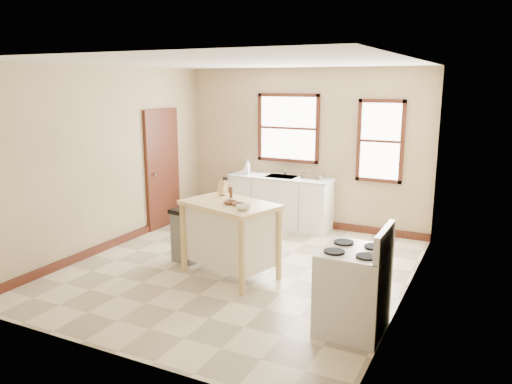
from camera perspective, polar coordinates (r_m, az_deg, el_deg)
floor at (r=7.07m, az=-2.12°, el=-8.75°), size 5.00×5.00×0.00m
ceiling at (r=6.59m, az=-2.33°, el=14.58°), size 5.00×5.00×0.00m
wall_back at (r=8.94m, az=5.49°, el=4.98°), size 4.50×0.04×2.80m
wall_left at (r=8.00m, az=-16.55°, el=3.64°), size 0.04×5.00×2.80m
wall_right at (r=5.96m, az=17.13°, el=0.73°), size 0.04×5.00×2.80m
window_main at (r=8.99m, az=3.70°, el=7.30°), size 1.17×0.06×1.22m
window_side at (r=8.51m, az=14.03°, el=5.65°), size 0.77×0.06×1.37m
door_left at (r=9.01m, az=-10.63°, el=2.63°), size 0.06×0.90×2.10m
baseboard_back at (r=9.18m, az=5.25°, el=-3.36°), size 4.50×0.04×0.12m
baseboard_left at (r=8.28m, az=-15.82°, el=-5.56°), size 0.04×5.00×0.12m
sink_counter at (r=8.95m, az=2.89°, el=-1.10°), size 1.86×0.62×0.92m
faucet at (r=8.99m, az=3.39°, el=2.68°), size 0.03×0.03×0.22m
soap_bottle_a at (r=9.07m, az=-0.96°, el=2.91°), size 0.13×0.13×0.26m
soap_bottle_b at (r=9.03m, az=-1.11°, el=2.64°), size 0.10×0.10×0.19m
dish_rack at (r=8.66m, az=6.50°, el=1.81°), size 0.39×0.30×0.09m
kitchen_island at (r=6.69m, az=-2.98°, el=-5.42°), size 1.41×1.11×1.01m
knife_block at (r=6.99m, az=-3.79°, el=0.47°), size 0.11×0.11×0.20m
pepper_grinder at (r=6.81m, az=-2.88°, el=-0.05°), size 0.05×0.05×0.15m
bowl_a at (r=6.48m, az=-3.03°, el=-1.20°), size 0.18×0.18×0.04m
bowl_b at (r=6.39m, az=-2.05°, el=-1.41°), size 0.15×0.15×0.04m
bowl_c at (r=6.17m, az=-1.45°, el=-1.79°), size 0.20×0.20×0.06m
trash_bin at (r=7.30m, az=-7.92°, el=-4.91°), size 0.44×0.39×0.78m
gas_stove at (r=5.31m, az=11.07°, el=-9.66°), size 0.71×0.72×1.15m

